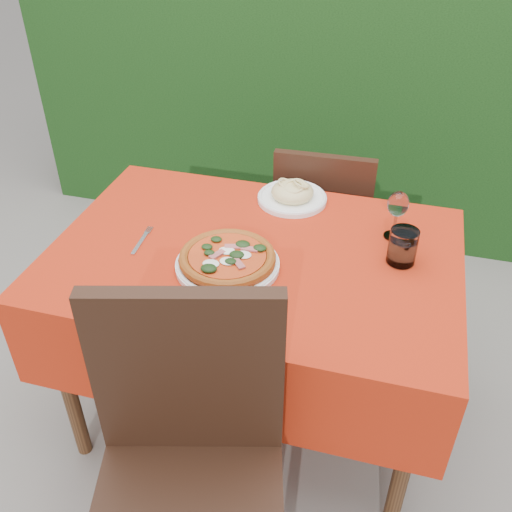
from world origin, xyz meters
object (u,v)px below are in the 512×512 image
(chair_far, at_px, (323,225))
(pasta_plate, at_px, (292,194))
(fork, at_px, (140,243))
(chair_near, at_px, (188,462))
(pizza_plate, at_px, (227,260))
(wine_glass, at_px, (398,206))
(water_glass, at_px, (402,248))

(chair_far, bearing_deg, pasta_plate, 72.38)
(chair_far, height_order, fork, chair_far)
(chair_near, relative_size, pizza_plate, 3.15)
(pasta_plate, xyz_separation_m, wine_glass, (0.36, -0.14, 0.09))
(chair_near, distance_m, pizza_plate, 0.59)
(chair_far, bearing_deg, fork, 52.32)
(pizza_plate, bearing_deg, chair_far, 76.00)
(chair_near, xyz_separation_m, chair_far, (0.11, 1.26, -0.09))
(pizza_plate, bearing_deg, wine_glass, 32.79)
(pizza_plate, distance_m, wine_glass, 0.56)
(pizza_plate, distance_m, fork, 0.31)
(chair_far, height_order, pizza_plate, chair_far)
(fork, bearing_deg, water_glass, 5.03)
(chair_far, height_order, water_glass, water_glass)
(chair_far, bearing_deg, wine_glass, 122.49)
(chair_near, bearing_deg, water_glass, 44.04)
(pizza_plate, distance_m, pasta_plate, 0.45)
(chair_far, relative_size, fork, 4.93)
(water_glass, bearing_deg, wine_glass, 103.55)
(chair_far, bearing_deg, chair_near, 83.26)
(pizza_plate, bearing_deg, pasta_plate, 77.07)
(pizza_plate, xyz_separation_m, fork, (-0.30, 0.04, -0.02))
(pasta_plate, bearing_deg, fork, -135.86)
(chair_far, relative_size, pasta_plate, 3.47)
(chair_near, bearing_deg, chair_far, 69.92)
(chair_near, height_order, pasta_plate, chair_near)
(water_glass, relative_size, wine_glass, 0.68)
(chair_far, height_order, pasta_plate, chair_far)
(chair_near, xyz_separation_m, pizza_plate, (-0.07, 0.55, 0.20))
(chair_near, relative_size, pasta_plate, 4.13)
(wine_glass, height_order, fork, wine_glass)
(pizza_plate, xyz_separation_m, pasta_plate, (0.10, 0.43, -0.00))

